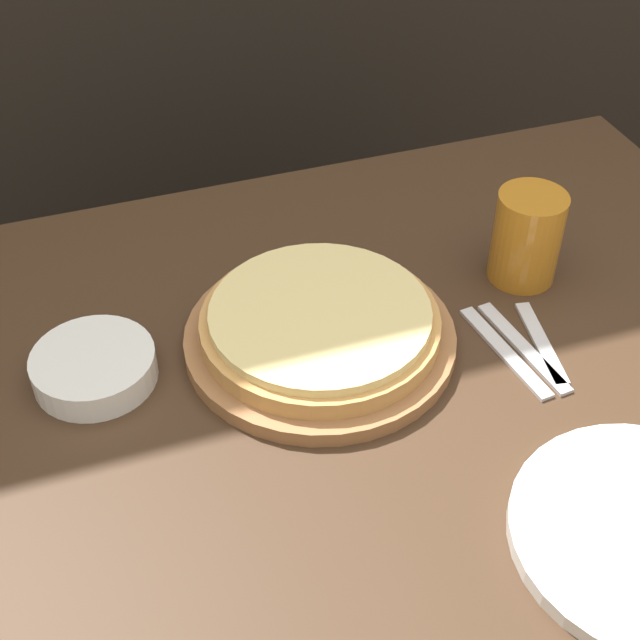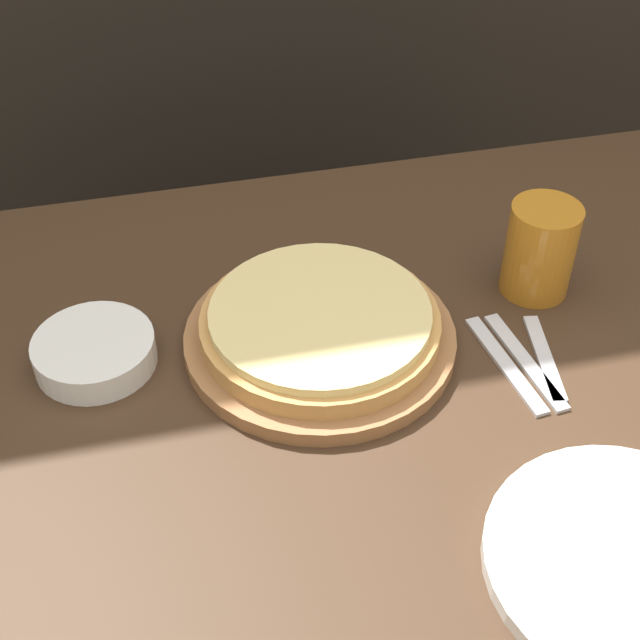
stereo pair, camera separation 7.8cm
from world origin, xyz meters
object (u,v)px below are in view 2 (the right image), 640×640
(pizza_on_board, at_px, (320,329))
(spoon, at_px, (544,357))
(side_bowl, at_px, (95,352))
(fork, at_px, (505,363))
(dinner_knife, at_px, (524,360))
(beer_glass, at_px, (541,246))
(dinner_plate, at_px, (629,563))

(pizza_on_board, height_order, spoon, pizza_on_board)
(side_bowl, height_order, fork, side_bowl)
(pizza_on_board, distance_m, dinner_knife, 0.25)
(beer_glass, bearing_deg, side_bowl, -178.73)
(beer_glass, bearing_deg, spoon, -107.84)
(dinner_plate, height_order, side_bowl, side_bowl)
(fork, bearing_deg, dinner_plate, -88.53)
(pizza_on_board, height_order, beer_glass, beer_glass)
(spoon, bearing_deg, fork, 180.00)
(pizza_on_board, xyz_separation_m, beer_glass, (0.30, 0.04, 0.04))
(pizza_on_board, xyz_separation_m, dinner_knife, (0.23, -0.09, -0.02))
(beer_glass, bearing_deg, dinner_plate, -101.38)
(beer_glass, xyz_separation_m, dinner_knife, (-0.07, -0.13, -0.07))
(pizza_on_board, distance_m, dinner_plate, 0.43)
(beer_glass, relative_size, spoon, 0.84)
(dinner_plate, relative_size, fork, 1.60)
(side_bowl, height_order, spoon, side_bowl)
(pizza_on_board, distance_m, beer_glass, 0.30)
(fork, bearing_deg, side_bowl, 166.21)
(dinner_plate, distance_m, side_bowl, 0.63)
(pizza_on_board, bearing_deg, dinner_plate, -60.28)
(dinner_plate, relative_size, dinner_knife, 1.60)
(pizza_on_board, bearing_deg, beer_glass, 8.26)
(fork, bearing_deg, dinner_knife, 0.00)
(fork, height_order, spoon, same)
(side_bowl, bearing_deg, dinner_knife, -13.12)
(pizza_on_board, relative_size, spoon, 2.23)
(fork, distance_m, dinner_knife, 0.02)
(dinner_knife, bearing_deg, spoon, 0.00)
(spoon, bearing_deg, dinner_knife, 180.00)
(dinner_knife, bearing_deg, fork, 180.00)
(beer_glass, xyz_separation_m, dinner_plate, (-0.08, -0.42, -0.06))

